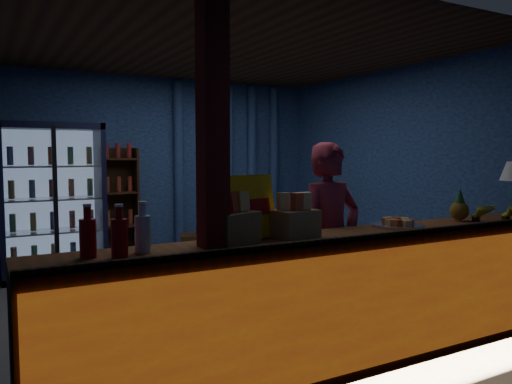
# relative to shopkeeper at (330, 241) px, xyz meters

# --- Properties ---
(ground) EXTENTS (4.60, 4.60, 0.00)m
(ground) POSITION_rel_shopkeeper_xyz_m (-0.20, 1.45, -0.81)
(ground) COLOR #515154
(ground) RESTS_ON ground
(room_walls) EXTENTS (4.60, 4.60, 4.60)m
(room_walls) POSITION_rel_shopkeeper_xyz_m (-0.20, 1.45, 0.76)
(room_walls) COLOR navy
(room_walls) RESTS_ON ground
(counter) EXTENTS (4.40, 0.57, 0.99)m
(counter) POSITION_rel_shopkeeper_xyz_m (-0.20, -0.46, -0.34)
(counter) COLOR brown
(counter) RESTS_ON ground
(support_post) EXTENTS (0.16, 0.16, 2.60)m
(support_post) POSITION_rel_shopkeeper_xyz_m (-1.25, -0.45, 0.49)
(support_post) COLOR maroon
(support_post) RESTS_ON ground
(beverage_cooler) EXTENTS (1.20, 0.62, 1.90)m
(beverage_cooler) POSITION_rel_shopkeeper_xyz_m (-1.75, 3.36, 0.12)
(beverage_cooler) COLOR black
(beverage_cooler) RESTS_ON ground
(bottle_shelf) EXTENTS (0.50, 0.28, 1.60)m
(bottle_shelf) POSITION_rel_shopkeeper_xyz_m (-0.90, 3.50, -0.02)
(bottle_shelf) COLOR #382311
(bottle_shelf) RESTS_ON ground
(curtain_folds) EXTENTS (1.74, 0.14, 2.50)m
(curtain_folds) POSITION_rel_shopkeeper_xyz_m (0.80, 3.59, 0.49)
(curtain_folds) COLOR navy
(curtain_folds) RESTS_ON room_walls
(framed_picture) EXTENTS (0.36, 0.04, 0.28)m
(framed_picture) POSITION_rel_shopkeeper_xyz_m (0.65, 3.54, 0.94)
(framed_picture) COLOR yellow
(framed_picture) RESTS_ON room_walls
(shopkeeper) EXTENTS (0.62, 0.43, 1.62)m
(shopkeeper) POSITION_rel_shopkeeper_xyz_m (0.00, 0.00, 0.00)
(shopkeeper) COLOR maroon
(shopkeeper) RESTS_ON ground
(green_chair) EXTENTS (0.80, 0.80, 0.54)m
(green_chair) POSITION_rel_shopkeeper_xyz_m (1.38, 2.73, -0.54)
(green_chair) COLOR #54A868
(green_chair) RESTS_ON ground
(side_table) EXTENTS (0.60, 0.52, 0.55)m
(side_table) POSITION_rel_shopkeeper_xyz_m (-0.00, 2.82, -0.58)
(side_table) COLOR #382311
(side_table) RESTS_ON ground
(yellow_sign) EXTENTS (0.56, 0.22, 0.44)m
(yellow_sign) POSITION_rel_shopkeeper_xyz_m (-0.98, -0.32, 0.36)
(yellow_sign) COLOR gold
(yellow_sign) RESTS_ON counter
(soda_bottles) EXTENTS (0.40, 0.17, 0.30)m
(soda_bottles) POSITION_rel_shopkeeper_xyz_m (-1.84, -0.43, 0.26)
(soda_bottles) COLOR #A80B0B
(soda_bottles) RESTS_ON counter
(snack_box_left) EXTENTS (0.38, 0.35, 0.33)m
(snack_box_left) POSITION_rel_shopkeeper_xyz_m (-1.09, -0.38, 0.26)
(snack_box_left) COLOR tan
(snack_box_left) RESTS_ON counter
(snack_box_centre) EXTENTS (0.33, 0.28, 0.31)m
(snack_box_centre) POSITION_rel_shopkeeper_xyz_m (-0.61, -0.38, 0.25)
(snack_box_centre) COLOR tan
(snack_box_centre) RESTS_ON counter
(pastry_tray) EXTENTS (0.41, 0.41, 0.07)m
(pastry_tray) POSITION_rel_shopkeeper_xyz_m (0.37, -0.38, 0.16)
(pastry_tray) COLOR silver
(pastry_tray) RESTS_ON counter
(banana_bunches) EXTENTS (0.49, 0.29, 0.16)m
(banana_bunches) POSITION_rel_shopkeeper_xyz_m (1.33, -0.55, 0.22)
(banana_bunches) COLOR yellow
(banana_bunches) RESTS_ON counter
(pineapple) EXTENTS (0.16, 0.16, 0.27)m
(pineapple) POSITION_rel_shopkeeper_xyz_m (1.09, -0.38, 0.25)
(pineapple) COLOR brown
(pineapple) RESTS_ON counter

